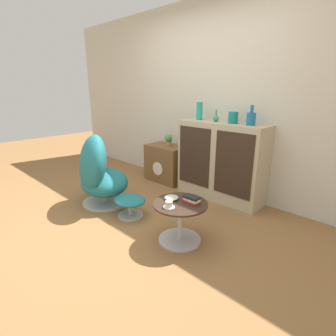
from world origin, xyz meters
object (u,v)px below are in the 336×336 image
object	(u,v)px
vase_inner_left	(216,118)
vase_inner_right	(233,118)
teacup	(169,205)
book_stack	(191,199)
egg_chair	(99,173)
vase_leftmost	(199,111)
bowl	(171,198)
coffee_table	(180,219)
potted_plant	(169,139)
vase_rightmost	(251,118)
tv_console	(167,163)
sideboard	(221,161)
ottoman	(130,202)

from	to	relation	value
vase_inner_left	vase_inner_right	bearing A→B (deg)	0.00
teacup	book_stack	size ratio (longest dim) A/B	0.65
egg_chair	vase_leftmost	bearing A→B (deg)	63.76
vase_inner_left	bowl	xyz separation A→B (m)	(0.32, -1.18, -0.65)
coffee_table	vase_leftmost	bearing A→B (deg)	120.90
egg_chair	potted_plant	size ratio (longest dim) A/B	4.92
vase_inner_right	book_stack	world-z (taller)	vase_inner_right
coffee_table	vase_rightmost	xyz separation A→B (m)	(0.05, 1.18, 0.88)
tv_console	potted_plant	size ratio (longest dim) A/B	3.42
tv_console	egg_chair	world-z (taller)	egg_chair
sideboard	potted_plant	world-z (taller)	sideboard
vase_leftmost	vase_inner_left	xyz separation A→B (m)	(0.27, 0.00, -0.07)
ottoman	teacup	distance (m)	0.80
egg_chair	teacup	distance (m)	1.31
ottoman	sideboard	bearing A→B (deg)	69.68
ottoman	teacup	xyz separation A→B (m)	(0.75, -0.13, 0.26)
vase_inner_left	vase_inner_right	size ratio (longest dim) A/B	1.07
egg_chair	vase_leftmost	size ratio (longest dim) A/B	3.95
vase_inner_right	potted_plant	world-z (taller)	vase_inner_right
coffee_table	vase_rightmost	distance (m)	1.47
potted_plant	teacup	xyz separation A→B (m)	(1.27, -1.32, -0.25)
vase_inner_left	tv_console	bearing A→B (deg)	-179.60
teacup	ottoman	bearing A→B (deg)	170.36
sideboard	vase_inner_left	size ratio (longest dim) A/B	7.85
egg_chair	vase_rightmost	size ratio (longest dim) A/B	4.03
ottoman	potted_plant	bearing A→B (deg)	113.54
vase_inner_right	teacup	size ratio (longest dim) A/B	1.31
book_stack	coffee_table	bearing A→B (deg)	-130.82
coffee_table	vase_leftmost	xyz separation A→B (m)	(-0.71, 1.18, 0.91)
sideboard	egg_chair	bearing A→B (deg)	-128.88
egg_chair	vase_inner_right	xyz separation A→B (m)	(1.14, 1.25, 0.69)
egg_chair	vase_inner_right	distance (m)	1.82
vase_inner_right	potted_plant	distance (m)	1.17
coffee_table	vase_rightmost	bearing A→B (deg)	87.50
tv_console	book_stack	xyz separation A→B (m)	(1.39, -1.09, 0.15)
sideboard	ottoman	bearing A→B (deg)	-110.32
vase_rightmost	bowl	bearing A→B (deg)	-98.20
sideboard	coffee_table	bearing A→B (deg)	-74.79
sideboard	vase_inner_right	xyz separation A→B (m)	(0.13, 0.00, 0.58)
sideboard	book_stack	world-z (taller)	sideboard
ottoman	coffee_table	size ratio (longest dim) A/B	0.75
coffee_table	teacup	distance (m)	0.24
tv_console	vase_rightmost	bearing A→B (deg)	0.26
vase_leftmost	vase_inner_right	size ratio (longest dim) A/B	1.68
potted_plant	vase_inner_right	bearing A→B (deg)	0.30
vase_leftmost	teacup	xyz separation A→B (m)	(0.70, -1.33, -0.72)
coffee_table	vase_inner_left	world-z (taller)	vase_inner_left
coffee_table	bowl	xyz separation A→B (m)	(-0.12, 0.00, 0.19)
tv_console	teacup	bearing A→B (deg)	-45.18
bowl	vase_inner_right	bearing A→B (deg)	93.28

